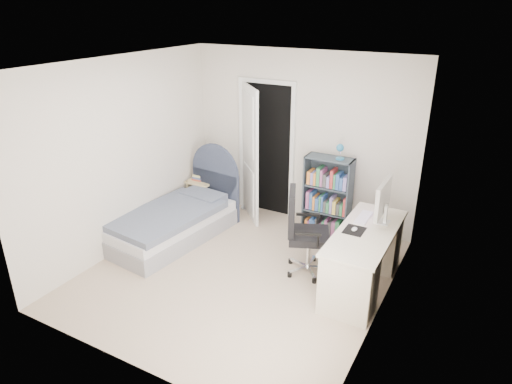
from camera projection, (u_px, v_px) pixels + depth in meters
The scene contains 8 objects.
room_shell at pixel (237, 178), 5.13m from camera, with size 3.50×3.70×2.60m.
door at pixel (256, 151), 6.78m from camera, with size 0.92×0.62×2.06m.
bed at pixel (177, 220), 6.38m from camera, with size 1.09×1.97×1.16m.
nightstand at pixel (202, 186), 7.18m from camera, with size 0.41×0.41×0.60m.
floor_lamp at pixel (248, 173), 7.10m from camera, with size 0.22×0.22×1.52m.
bookcase at pixel (328, 201), 6.33m from camera, with size 0.65×0.28×1.37m.
desk at pixel (364, 256), 5.20m from camera, with size 0.60×1.50×1.23m.
office_chair at pixel (302, 228), 5.44m from camera, with size 0.62×0.63×1.08m.
Camera 1 is at (2.49, -4.10, 3.10)m, focal length 32.00 mm.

